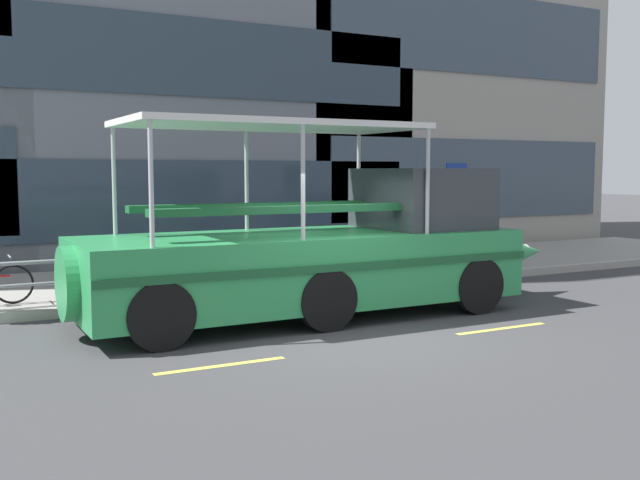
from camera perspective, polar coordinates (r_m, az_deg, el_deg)
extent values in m
plane|color=#3D3D3F|center=(11.92, 1.23, -6.95)|extent=(120.00, 120.00, 0.00)
cube|color=#99968E|center=(16.92, -8.16, -3.01)|extent=(32.00, 4.80, 0.18)
cube|color=#B2ADA3|center=(14.64, -4.79, -4.29)|extent=(32.00, 0.18, 0.18)
cube|color=#DBD64C|center=(9.86, -7.63, -9.60)|extent=(1.80, 0.12, 0.01)
cube|color=#DBD64C|center=(12.34, 13.86, -6.66)|extent=(1.80, 0.12, 0.01)
cube|color=#2D3D4C|center=(19.73, -8.01, 3.22)|extent=(11.61, 0.06, 2.00)
cube|color=#2D3D4C|center=(19.93, -8.15, 13.71)|extent=(11.61, 0.06, 2.00)
cube|color=#3D4C5B|center=(24.23, 11.98, 4.65)|extent=(10.67, 0.06, 2.51)
cube|color=#3D4C5B|center=(24.60, 12.20, 15.33)|extent=(10.67, 0.06, 2.51)
cylinder|color=gray|center=(14.99, -3.89, -0.72)|extent=(11.37, 0.07, 0.07)
cylinder|color=gray|center=(15.04, -3.88, -2.18)|extent=(11.37, 0.06, 0.06)
cylinder|color=gray|center=(13.88, -19.36, -3.11)|extent=(0.09, 0.09, 0.77)
cylinder|color=gray|center=(14.22, -12.87, -2.75)|extent=(0.09, 0.09, 0.77)
cylinder|color=gray|center=(14.72, -6.77, -2.37)|extent=(0.09, 0.09, 0.77)
cylinder|color=gray|center=(15.39, -1.13, -2.00)|extent=(0.09, 0.09, 0.77)
cylinder|color=gray|center=(16.19, 4.00, -1.65)|extent=(0.09, 0.09, 0.77)
cylinder|color=gray|center=(17.10, 8.61, -1.32)|extent=(0.09, 0.09, 0.77)
cylinder|color=gray|center=(18.12, 12.72, -1.01)|extent=(0.09, 0.09, 0.77)
cylinder|color=#4C4F54|center=(18.05, 10.35, 1.78)|extent=(0.08, 0.08, 2.51)
cube|color=navy|center=(17.98, 10.49, 4.66)|extent=(0.60, 0.04, 0.76)
cube|color=white|center=(17.96, 10.53, 4.66)|extent=(0.24, 0.01, 0.36)
torus|color=black|center=(14.21, -22.62, -3.17)|extent=(0.70, 0.04, 0.70)
cylinder|color=#A5A5AA|center=(14.14, -22.85, -1.19)|extent=(0.03, 0.46, 0.03)
cube|color=#2D9351|center=(12.80, -1.30, -2.12)|extent=(7.67, 2.57, 1.19)
cone|color=#2D9351|center=(15.49, 14.39, -0.98)|extent=(1.73, 1.13, 1.13)
cylinder|color=#2D9351|center=(11.59, -18.49, -3.19)|extent=(0.38, 1.13, 1.13)
cube|color=#19512C|center=(11.64, 1.61, -2.13)|extent=(7.67, 0.04, 0.12)
sphere|color=white|center=(15.78, 15.55, -0.71)|extent=(0.22, 0.22, 0.22)
cube|color=#33383D|center=(14.00, 7.83, 3.22)|extent=(1.92, 2.16, 1.11)
cube|color=silver|center=(12.46, -3.71, 8.85)|extent=(4.99, 2.36, 0.10)
cylinder|color=#B2B2B7|center=(14.55, 3.00, 4.65)|extent=(0.07, 0.07, 1.78)
cylinder|color=#B2B2B7|center=(12.67, 8.32, 4.49)|extent=(0.07, 0.07, 1.78)
cylinder|color=#B2B2B7|center=(13.47, -5.69, 4.57)|extent=(0.07, 0.07, 1.78)
cylinder|color=#B2B2B7|center=(11.42, -1.32, 4.46)|extent=(0.07, 0.07, 1.78)
cylinder|color=#B2B2B7|center=(12.75, -15.62, 4.36)|extent=(0.07, 0.07, 1.78)
cylinder|color=#B2B2B7|center=(10.56, -12.92, 4.25)|extent=(0.07, 0.07, 1.78)
cube|color=#19512C|center=(13.01, -4.81, 2.61)|extent=(4.59, 0.28, 0.12)
cube|color=#19512C|center=(11.90, -2.44, 2.37)|extent=(4.59, 0.28, 0.12)
cylinder|color=black|center=(15.32, 6.32, -2.32)|extent=(1.00, 0.28, 1.00)
cylinder|color=black|center=(13.46, 12.04, -3.47)|extent=(1.00, 0.28, 1.00)
cylinder|color=black|center=(13.82, -4.23, -3.13)|extent=(1.00, 0.28, 1.00)
cylinder|color=black|center=(11.73, 0.49, -4.65)|extent=(1.00, 0.28, 1.00)
cylinder|color=black|center=(12.98, -15.15, -3.87)|extent=(1.00, 0.28, 1.00)
cylinder|color=black|center=(10.72, -12.26, -5.73)|extent=(1.00, 0.28, 1.00)
cylinder|color=black|center=(17.08, 4.20, -1.16)|extent=(0.11, 0.11, 0.85)
cylinder|color=black|center=(17.20, 3.82, -1.11)|extent=(0.11, 0.11, 0.85)
cube|color=maroon|center=(17.07, 4.02, 1.28)|extent=(0.24, 0.35, 0.60)
cylinder|color=maroon|center=(16.92, 4.50, 1.13)|extent=(0.07, 0.07, 0.54)
cylinder|color=maroon|center=(17.23, 3.55, 1.22)|extent=(0.07, 0.07, 0.54)
sphere|color=#936B4C|center=(17.05, 4.03, 2.75)|extent=(0.23, 0.23, 0.23)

